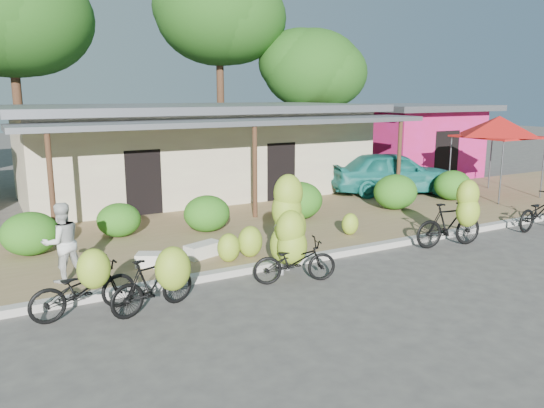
% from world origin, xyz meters
% --- Properties ---
extents(ground, '(100.00, 100.00, 0.00)m').
position_xyz_m(ground, '(0.00, 0.00, 0.00)').
color(ground, '#44423F').
rests_on(ground, ground).
extents(sidewalk, '(60.00, 6.00, 0.12)m').
position_xyz_m(sidewalk, '(0.00, 5.00, 0.06)').
color(sidewalk, '#8F734D').
rests_on(sidewalk, ground).
extents(curb, '(60.00, 0.25, 0.15)m').
position_xyz_m(curb, '(0.00, 2.00, 0.07)').
color(curb, '#A8A399').
rests_on(curb, ground).
extents(shop_main, '(13.00, 8.50, 3.35)m').
position_xyz_m(shop_main, '(0.00, 10.93, 1.72)').
color(shop_main, beige).
rests_on(shop_main, ground).
extents(shop_pink, '(6.00, 6.00, 3.25)m').
position_xyz_m(shop_pink, '(10.50, 10.99, 1.67)').
color(shop_pink, '#C21D73').
rests_on(shop_pink, ground).
extents(tree_far_center, '(6.06, 6.01, 9.15)m').
position_xyz_m(tree_far_center, '(-5.69, 16.11, 6.85)').
color(tree_far_center, '#442D1B').
rests_on(tree_far_center, ground).
extents(tree_center_right, '(6.02, 5.96, 9.81)m').
position_xyz_m(tree_center_right, '(3.31, 16.61, 7.53)').
color(tree_center_right, '#442D1B').
rests_on(tree_center_right, ground).
extents(tree_near_right, '(4.94, 4.80, 6.84)m').
position_xyz_m(tree_near_right, '(7.31, 14.61, 5.01)').
color(tree_near_right, '#442D1B').
rests_on(tree_near_right, ground).
extents(hedge_0, '(1.28, 1.15, 1.00)m').
position_xyz_m(hedge_0, '(-6.24, 5.22, 0.62)').
color(hedge_0, '#255C15').
rests_on(hedge_0, sidewalk).
extents(hedge_1, '(1.12, 1.01, 0.87)m').
position_xyz_m(hedge_1, '(-4.08, 5.85, 0.56)').
color(hedge_1, '#255C15').
rests_on(hedge_1, sidewalk).
extents(hedge_2, '(1.25, 1.12, 0.97)m').
position_xyz_m(hedge_2, '(-1.90, 5.24, 0.61)').
color(hedge_2, '#255C15').
rests_on(hedge_2, sidewalk).
extents(hedge_3, '(1.41, 1.27, 1.10)m').
position_xyz_m(hedge_3, '(1.02, 5.26, 0.67)').
color(hedge_3, '#255C15').
rests_on(hedge_3, sidewalk).
extents(hedge_4, '(1.43, 1.29, 1.12)m').
position_xyz_m(hedge_4, '(4.42, 4.92, 0.68)').
color(hedge_4, '#255C15').
rests_on(hedge_4, sidewalk).
extents(hedge_5, '(1.32, 1.19, 1.03)m').
position_xyz_m(hedge_5, '(7.19, 5.10, 0.63)').
color(hedge_5, '#255C15').
rests_on(hedge_5, sidewalk).
extents(red_canopy, '(3.50, 3.50, 2.86)m').
position_xyz_m(red_canopy, '(9.13, 4.94, 2.61)').
color(red_canopy, '#59595E').
rests_on(red_canopy, sidewalk).
extents(bike_far_left, '(1.89, 1.30, 1.34)m').
position_xyz_m(bike_far_left, '(-5.73, 1.32, 0.55)').
color(bike_far_left, black).
rests_on(bike_far_left, ground).
extents(bike_left, '(1.70, 1.32, 1.31)m').
position_xyz_m(bike_left, '(-4.61, 0.84, 0.60)').
color(bike_left, black).
rests_on(bike_left, ground).
extents(bike_center, '(1.80, 1.36, 2.13)m').
position_xyz_m(bike_center, '(-1.66, 1.30, 0.86)').
color(bike_center, black).
rests_on(bike_center, ground).
extents(bike_right, '(1.93, 1.31, 1.78)m').
position_xyz_m(bike_right, '(2.93, 1.17, 0.74)').
color(bike_right, black).
rests_on(bike_right, ground).
extents(bike_far_right, '(2.00, 0.88, 1.02)m').
position_xyz_m(bike_far_right, '(6.50, 1.34, 0.51)').
color(bike_far_right, black).
rests_on(bike_far_right, ground).
extents(loose_banana_a, '(0.51, 0.44, 0.64)m').
position_xyz_m(loose_banana_a, '(-2.49, 2.55, 0.44)').
color(loose_banana_a, '#92AB2A').
rests_on(loose_banana_a, sidewalk).
extents(loose_banana_b, '(0.57, 0.49, 0.72)m').
position_xyz_m(loose_banana_b, '(-1.92, 2.64, 0.48)').
color(loose_banana_b, '#92AB2A').
rests_on(loose_banana_b, sidewalk).
extents(loose_banana_c, '(0.46, 0.39, 0.58)m').
position_xyz_m(loose_banana_c, '(1.24, 3.09, 0.41)').
color(loose_banana_c, '#92AB2A').
rests_on(loose_banana_c, sidewalk).
extents(sack_near, '(0.93, 0.65, 0.30)m').
position_xyz_m(sack_near, '(-2.83, 3.19, 0.27)').
color(sack_near, silver).
rests_on(sack_near, sidewalk).
extents(sack_far, '(0.84, 0.69, 0.28)m').
position_xyz_m(sack_far, '(-4.01, 3.05, 0.26)').
color(sack_far, silver).
rests_on(sack_far, sidewalk).
extents(vendor, '(0.76, 0.73, 1.74)m').
position_xyz_m(vendor, '(-1.64, 1.64, 0.87)').
color(vendor, gray).
rests_on(vendor, ground).
extents(bystander, '(0.88, 0.76, 1.58)m').
position_xyz_m(bystander, '(-5.83, 3.01, 0.91)').
color(bystander, silver).
rests_on(bystander, sidewalk).
extents(teal_van, '(4.95, 3.35, 1.57)m').
position_xyz_m(teal_van, '(6.19, 7.00, 0.90)').
color(teal_van, '#19726B').
rests_on(teal_van, sidewalk).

